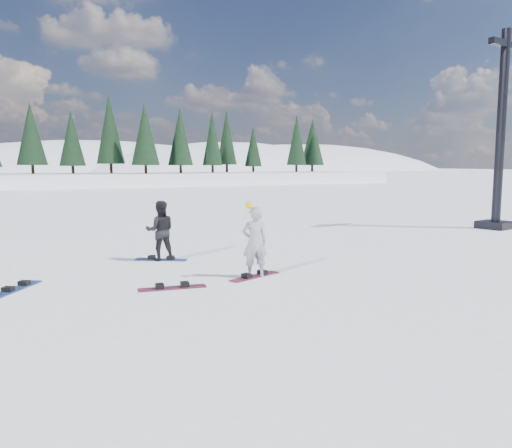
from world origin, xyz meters
The scene contains 9 objects.
ground centered at (0.00, 0.00, 0.00)m, with size 420.00×420.00×0.00m, color white.
alpine_backdrop centered at (-11.72, 189.18, -13.98)m, with size 412.50×227.00×53.20m.
lift_tower centered at (15.36, 4.02, 3.36)m, with size 2.28×1.47×8.27m.
snowboarder_woman centered at (2.12, -0.17, 0.88)m, with size 0.69×0.50×1.88m.
snowboarder_man centered at (0.55, 2.92, 0.86)m, with size 0.84×0.65×1.72m, color black.
snowboard_woman centered at (2.13, -0.17, 0.01)m, with size 1.50×0.28×0.03m, color #9A2143.
snowboard_man centered at (0.55, 2.92, 0.01)m, with size 1.50×0.28×0.03m, color #1C4A9D.
snowboard_loose_b centered at (-0.01, -0.44, 0.01)m, with size 1.50×0.28×0.03m, color maroon.
snowboard_loose_a centered at (-3.17, 0.92, 0.01)m, with size 1.50×0.28×0.03m, color navy.
Camera 1 is at (-2.79, -11.09, 2.77)m, focal length 35.00 mm.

